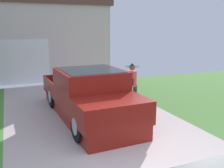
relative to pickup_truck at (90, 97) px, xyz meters
The scene contains 4 objects.
pickup_truck is the anchor object (origin of this frame).
person_with_hat 1.67m from the pickup_truck, 11.59° to the left, with size 0.46×0.45×1.65m.
handbag 1.53m from the pickup_truck, ahead, with size 0.36×0.17×0.45m.
house_with_garage 9.64m from the pickup_truck, 96.04° to the left, with size 8.84×6.31×5.26m.
Camera 1 is at (-2.32, -3.86, 2.78)m, focal length 40.37 mm.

